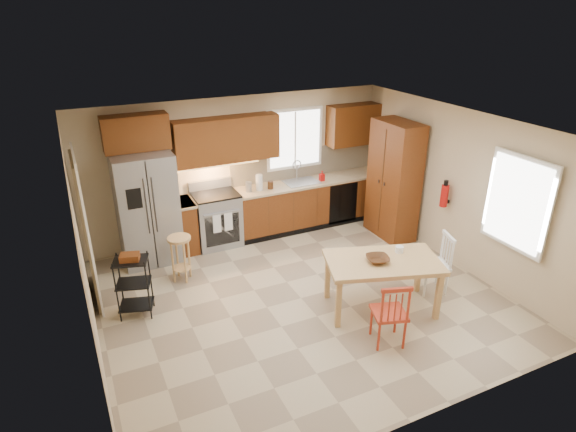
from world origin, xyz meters
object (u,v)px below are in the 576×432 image
at_px(chair_white, 433,264).
at_px(table_jar, 399,251).
at_px(refrigerator, 147,208).
at_px(soap_bottle, 322,176).
at_px(fire_extinguisher, 444,196).
at_px(dining_table, 381,285).
at_px(table_bowl, 377,262).
at_px(pantry, 394,180).
at_px(utility_cart, 134,286).
at_px(range_stove, 217,220).
at_px(chair_red, 389,312).
at_px(bar_stool, 181,259).

bearing_deg(chair_white, table_jar, 103.84).
relative_size(refrigerator, soap_bottle, 9.53).
relative_size(fire_extinguisher, chair_white, 0.40).
bearing_deg(dining_table, table_bowl, -161.99).
distance_m(pantry, utility_cart, 4.71).
bearing_deg(soap_bottle, utility_cart, -158.24).
relative_size(table_jar, utility_cart, 0.14).
height_order(chair_white, table_jar, chair_white).
distance_m(range_stove, chair_red, 3.67).
distance_m(dining_table, chair_white, 0.95).
bearing_deg(chair_white, bar_stool, 78.10).
height_order(chair_white, bar_stool, chair_white).
relative_size(fire_extinguisher, table_jar, 2.85).
height_order(range_stove, utility_cart, range_stove).
bearing_deg(bar_stool, chair_white, -32.12).
height_order(bar_stool, utility_cart, utility_cart).
xyz_separation_m(table_bowl, utility_cart, (-3.00, 1.30, -0.31)).
height_order(range_stove, bar_stool, range_stove).
relative_size(chair_red, chair_white, 1.00).
height_order(table_bowl, table_jar, table_jar).
relative_size(table_bowl, utility_cart, 0.35).
height_order(dining_table, chair_white, chair_white).
distance_m(range_stove, pantry, 3.19).
xyz_separation_m(refrigerator, pantry, (4.13, -0.93, 0.14)).
bearing_deg(table_bowl, bar_stool, 139.01).
height_order(pantry, dining_table, pantry).
relative_size(pantry, table_bowl, 6.82).
bearing_deg(table_jar, table_bowl, -167.47).
height_order(range_stove, soap_bottle, soap_bottle).
distance_m(chair_red, chair_white, 1.48).
distance_m(soap_bottle, chair_white, 2.80).
distance_m(refrigerator, chair_red, 4.14).
xyz_separation_m(refrigerator, table_bowl, (2.50, -2.80, -0.16)).
height_order(refrigerator, table_bowl, refrigerator).
bearing_deg(dining_table, table_jar, 33.95).
distance_m(table_bowl, table_jar, 0.44).
distance_m(soap_bottle, table_jar, 2.70).
xyz_separation_m(chair_red, utility_cart, (-2.74, 1.95, -0.01)).
relative_size(range_stove, soap_bottle, 4.82).
xyz_separation_m(dining_table, utility_cart, (-3.09, 1.30, 0.07)).
height_order(soap_bottle, pantry, pantry).
relative_size(soap_bottle, chair_red, 0.21).
distance_m(soap_bottle, pantry, 1.31).
height_order(dining_table, chair_red, chair_red).
bearing_deg(range_stove, soap_bottle, -2.40).
height_order(soap_bottle, bar_stool, soap_bottle).
relative_size(range_stove, bar_stool, 1.27).
bearing_deg(pantry, range_stove, 161.71).
bearing_deg(table_jar, refrigerator, 137.24).
distance_m(soap_bottle, table_bowl, 2.87).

